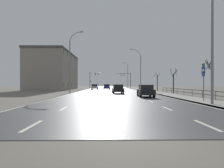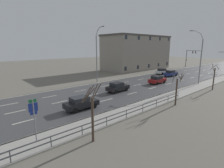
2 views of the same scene
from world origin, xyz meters
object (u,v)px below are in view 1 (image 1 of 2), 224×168
at_px(car_far_right, 95,87).
at_px(brick_building, 55,71).
at_px(street_lamp_midground, 140,70).
at_px(car_near_right, 146,91).
at_px(car_near_left, 118,88).
at_px(street_lamp_foreground, 210,40).
at_px(traffic_signal_left, 93,77).
at_px(car_far_left, 118,89).
at_px(car_distant, 107,87).
at_px(street_lamp_left_bank, 71,63).
at_px(street_lamp_distant, 127,75).
at_px(traffic_signal_right, 127,77).
at_px(highway_sign, 203,77).

distance_m(car_far_right, brick_building, 13.69).
bearing_deg(street_lamp_midground, car_near_right, -97.30).
xyz_separation_m(car_near_right, car_near_left, (-2.52, 19.53, 0.00)).
bearing_deg(street_lamp_foreground, car_far_right, 106.34).
distance_m(traffic_signal_left, car_far_left, 43.25).
bearing_deg(car_distant, car_far_right, 155.26).
height_order(street_lamp_left_bank, brick_building, street_lamp_left_bank).
height_order(street_lamp_distant, car_far_right, street_lamp_distant).
bearing_deg(street_lamp_distant, car_near_left, -98.19).
relative_size(street_lamp_left_bank, car_far_right, 2.74).
bearing_deg(traffic_signal_right, street_lamp_midground, -87.94).
xyz_separation_m(street_lamp_left_bank, car_far_left, (8.52, -2.16, -4.70)).
bearing_deg(traffic_signal_right, car_distant, -108.94).
relative_size(street_lamp_distant, car_near_left, 2.65).
bearing_deg(traffic_signal_right, highway_sign, -88.09).
height_order(street_lamp_left_bank, highway_sign, street_lamp_left_bank).
distance_m(highway_sign, traffic_signal_right, 58.19).
bearing_deg(highway_sign, car_far_right, 108.92).
distance_m(street_lamp_distant, traffic_signal_left, 16.52).
distance_m(street_lamp_distant, brick_building, 34.96).
relative_size(car_distant, car_near_right, 1.00).
xyz_separation_m(traffic_signal_right, brick_building, (-23.30, -16.86, 1.35)).
bearing_deg(street_lamp_midground, street_lamp_left_bank, -136.92).
relative_size(street_lamp_distant, highway_sign, 3.01).
height_order(street_lamp_midground, car_far_right, street_lamp_midground).
bearing_deg(car_near_right, street_lamp_midground, 84.01).
relative_size(street_lamp_foreground, street_lamp_distant, 0.96).
bearing_deg(brick_building, street_lamp_foreground, -61.30).
xyz_separation_m(street_lamp_foreground, car_far_right, (-11.92, 40.66, -4.30)).
xyz_separation_m(street_lamp_foreground, street_lamp_left_bank, (-14.87, 20.83, 0.40)).
xyz_separation_m(street_lamp_left_bank, brick_building, (-9.40, 23.49, -0.03)).
bearing_deg(street_lamp_left_bank, traffic_signal_right, 70.99).
distance_m(car_near_left, brick_building, 24.37).
bearing_deg(brick_building, traffic_signal_left, 58.87).
distance_m(street_lamp_midground, car_near_left, 9.06).
xyz_separation_m(car_distant, car_near_right, (5.29, -29.51, 0.00)).
distance_m(traffic_signal_left, car_far_right, 20.82).
distance_m(street_lamp_midground, traffic_signal_right, 26.50).
bearing_deg(highway_sign, street_lamp_midground, 91.78).
relative_size(car_near_right, car_far_right, 1.01).
bearing_deg(highway_sign, street_lamp_left_bank, 131.69).
relative_size(traffic_signal_left, car_near_right, 1.51).
bearing_deg(highway_sign, brick_building, 121.44).
xyz_separation_m(traffic_signal_right, car_far_right, (-10.96, -20.52, -3.33)).
height_order(car_distant, car_near_left, same).
bearing_deg(car_distant, car_far_left, -85.07).
relative_size(traffic_signal_right, car_near_left, 1.45).
height_order(highway_sign, car_far_left, highway_sign).
xyz_separation_m(street_lamp_midground, car_far_left, (-6.33, -16.05, -4.33)).
relative_size(street_lamp_foreground, car_far_left, 2.50).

